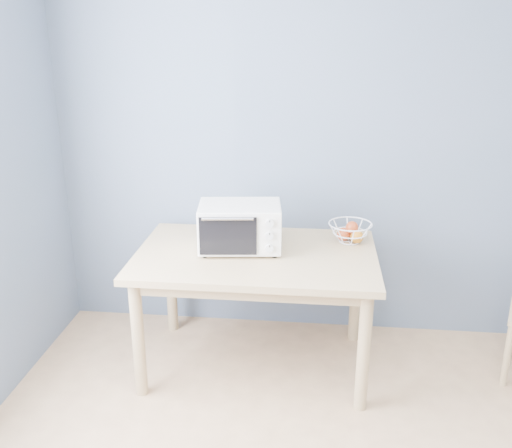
# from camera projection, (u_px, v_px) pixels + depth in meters

# --- Properties ---
(room) EXTENTS (4.01, 4.51, 2.61)m
(room) POSITION_uv_depth(u_px,v_px,m) (424.00, 314.00, 1.48)
(room) COLOR tan
(room) RESTS_ON ground
(dining_table) EXTENTS (1.40, 0.90, 0.75)m
(dining_table) POSITION_uv_depth(u_px,v_px,m) (256.00, 269.00, 3.36)
(dining_table) COLOR tan
(dining_table) RESTS_ON ground
(toaster_oven) EXTENTS (0.51, 0.40, 0.28)m
(toaster_oven) POSITION_uv_depth(u_px,v_px,m) (237.00, 226.00, 3.32)
(toaster_oven) COLOR beige
(toaster_oven) RESTS_ON dining_table
(fruit_basket) EXTENTS (0.30, 0.30, 0.14)m
(fruit_basket) POSITION_uv_depth(u_px,v_px,m) (350.00, 232.00, 3.46)
(fruit_basket) COLOR white
(fruit_basket) RESTS_ON dining_table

